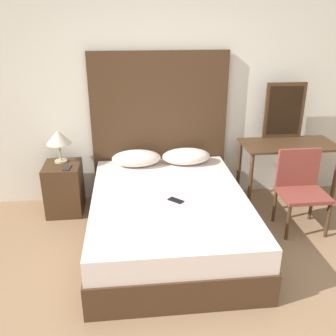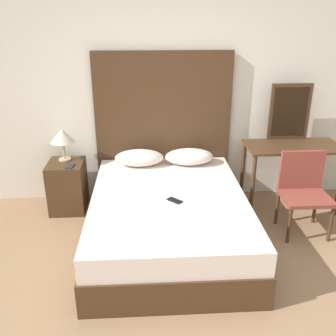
# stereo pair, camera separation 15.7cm
# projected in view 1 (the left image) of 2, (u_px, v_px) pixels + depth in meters

# --- Properties ---
(ground_plane) EXTENTS (16.00, 16.00, 0.00)m
(ground_plane) POSITION_uv_depth(u_px,v_px,m) (195.00, 323.00, 2.85)
(ground_plane) COLOR #8C6B4C
(wall_back) EXTENTS (10.00, 0.06, 2.70)m
(wall_back) POSITION_uv_depth(u_px,v_px,m) (165.00, 90.00, 4.39)
(wall_back) COLOR silver
(wall_back) RESTS_ON ground_plane
(bed) EXTENTS (1.53, 2.05, 0.53)m
(bed) POSITION_uv_depth(u_px,v_px,m) (169.00, 219.00, 3.77)
(bed) COLOR #422B19
(bed) RESTS_ON ground_plane
(headboard) EXTENTS (1.61, 0.05, 1.80)m
(headboard) POSITION_uv_depth(u_px,v_px,m) (160.00, 129.00, 4.49)
(headboard) COLOR #422B19
(headboard) RESTS_ON ground_plane
(pillow_left) EXTENTS (0.56, 0.33, 0.18)m
(pillow_left) POSITION_uv_depth(u_px,v_px,m) (136.00, 158.00, 4.35)
(pillow_left) COLOR silver
(pillow_left) RESTS_ON bed
(pillow_right) EXTENTS (0.56, 0.33, 0.18)m
(pillow_right) POSITION_uv_depth(u_px,v_px,m) (186.00, 156.00, 4.41)
(pillow_right) COLOR silver
(pillow_right) RESTS_ON bed
(phone_on_bed) EXTENTS (0.16, 0.15, 0.01)m
(phone_on_bed) POSITION_uv_depth(u_px,v_px,m) (176.00, 200.00, 3.56)
(phone_on_bed) COLOR black
(phone_on_bed) RESTS_ON bed
(nightstand) EXTENTS (0.40, 0.45, 0.59)m
(nightstand) POSITION_uv_depth(u_px,v_px,m) (64.00, 188.00, 4.36)
(nightstand) COLOR #422B19
(nightstand) RESTS_ON ground_plane
(table_lamp) EXTENTS (0.28, 0.28, 0.38)m
(table_lamp) POSITION_uv_depth(u_px,v_px,m) (58.00, 138.00, 4.21)
(table_lamp) COLOR tan
(table_lamp) RESTS_ON nightstand
(phone_on_nightstand) EXTENTS (0.08, 0.16, 0.01)m
(phone_on_nightstand) POSITION_uv_depth(u_px,v_px,m) (67.00, 168.00, 4.15)
(phone_on_nightstand) COLOR #232328
(phone_on_nightstand) RESTS_ON nightstand
(vanity_desk) EXTENTS (1.08, 0.54, 0.79)m
(vanity_desk) POSITION_uv_depth(u_px,v_px,m) (288.00, 154.00, 4.38)
(vanity_desk) COLOR #422B19
(vanity_desk) RESTS_ON ground_plane
(vanity_mirror) EXTENTS (0.48, 0.03, 0.66)m
(vanity_mirror) POSITION_uv_depth(u_px,v_px,m) (284.00, 111.00, 4.42)
(vanity_mirror) COLOR #422B19
(vanity_mirror) RESTS_ON vanity_desk
(chair) EXTENTS (0.49, 0.43, 0.86)m
(chair) POSITION_uv_depth(u_px,v_px,m) (301.00, 185.00, 3.99)
(chair) COLOR brown
(chair) RESTS_ON ground_plane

